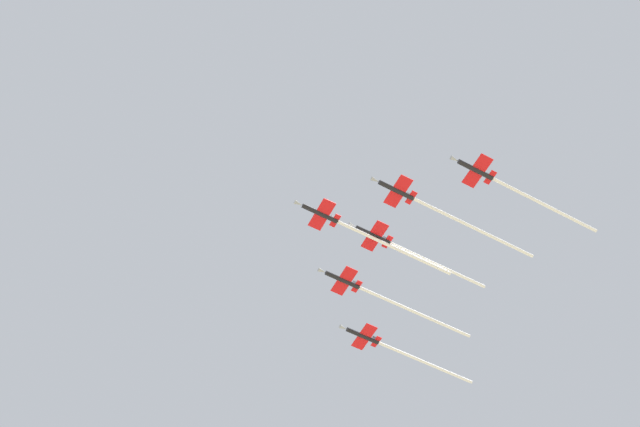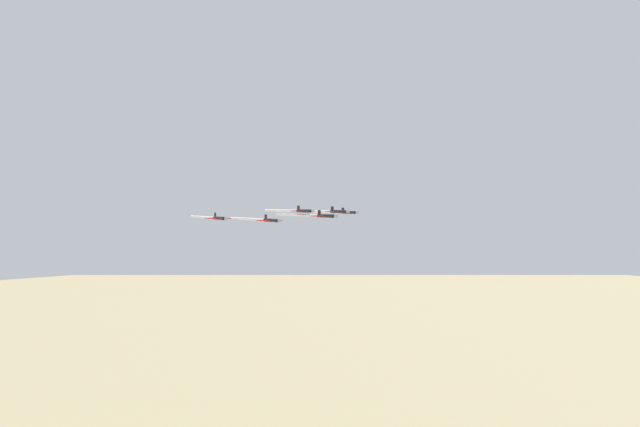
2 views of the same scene
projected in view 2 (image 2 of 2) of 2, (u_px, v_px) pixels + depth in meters
name	position (u px, v px, depth m)	size (l,w,h in m)	color
jet_lead	(310.00, 215.00, 152.98)	(7.78, 39.68, 2.23)	black
jet_port_inner	(322.00, 211.00, 170.43)	(7.78, 42.05, 2.23)	black
jet_starboard_inner	(258.00, 220.00, 157.65)	(7.78, 40.58, 2.23)	black
jet_port_outer	(293.00, 211.00, 163.24)	(7.78, 36.10, 2.23)	black
jet_starboard_outer	(336.00, 212.00, 185.67)	(7.78, 38.14, 2.23)	black
jet_center_rear	(211.00, 218.00, 160.80)	(7.78, 37.25, 2.23)	black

